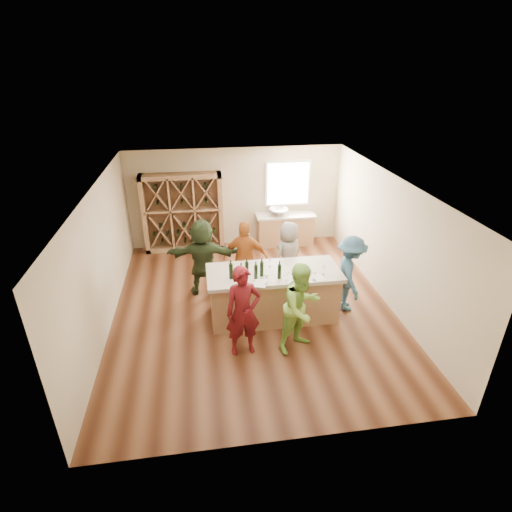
{
  "coord_description": "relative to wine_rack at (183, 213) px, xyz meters",
  "views": [
    {
      "loc": [
        -1.02,
        -7.38,
        4.96
      ],
      "look_at": [
        0.1,
        0.2,
        1.15
      ],
      "focal_mm": 28.0,
      "sensor_mm": 36.0,
      "label": 1
    }
  ],
  "objects": [
    {
      "name": "wine_bottle_b",
      "position": [
        1.18,
        -3.95,
        0.13
      ],
      "size": [
        0.09,
        0.09,
        0.3
      ],
      "primitive_type": "cylinder",
      "rotation": [
        0.0,
        0.0,
        -0.23
      ],
      "color": "black",
      "rests_on": "tasting_counter_top"
    },
    {
      "name": "faucet",
      "position": [
        2.7,
        0.11,
        -0.03
      ],
      "size": [
        0.02,
        0.02,
        0.3
      ],
      "primitive_type": "cylinder",
      "color": "silver",
      "rests_on": "back_counter_top"
    },
    {
      "name": "tasting_menu_b",
      "position": [
        2.14,
        -4.07,
        -0.02
      ],
      "size": [
        0.28,
        0.34,
        0.0
      ],
      "primitive_type": "cube",
      "rotation": [
        0.0,
        0.0,
        0.25
      ],
      "color": "white",
      "rests_on": "tasting_counter_top"
    },
    {
      "name": "person_far_right",
      "position": [
        2.47,
        -2.41,
        -0.3
      ],
      "size": [
        0.94,
        0.85,
        1.61
      ],
      "primitive_type": "imported",
      "rotation": [
        0.0,
        0.0,
        3.7
      ],
      "color": "slate",
      "rests_on": "floor"
    },
    {
      "name": "wine_bottle_d",
      "position": [
        1.47,
        -3.91,
        0.12
      ],
      "size": [
        0.08,
        0.08,
        0.29
      ],
      "primitive_type": "cylinder",
      "rotation": [
        0.0,
        0.0,
        0.15
      ],
      "color": "black",
      "rests_on": "tasting_counter_top"
    },
    {
      "name": "wine_glass_f",
      "position": [
        1.83,
        -3.47,
        0.07
      ],
      "size": [
        0.07,
        0.07,
        0.18
      ],
      "primitive_type": "cone",
      "color": "white",
      "rests_on": "tasting_counter_top"
    },
    {
      "name": "tasting_menu_a",
      "position": [
        1.53,
        -4.11,
        -0.02
      ],
      "size": [
        0.31,
        0.37,
        0.0
      ],
      "primitive_type": "cube",
      "rotation": [
        0.0,
        0.0,
        -0.28
      ],
      "color": "white",
      "rests_on": "tasting_counter_top"
    },
    {
      "name": "back_counter_base",
      "position": [
        2.9,
        -0.07,
        -0.67
      ],
      "size": [
        1.6,
        0.58,
        0.86
      ],
      "primitive_type": "cube",
      "color": "#976D48",
      "rests_on": "floor"
    },
    {
      "name": "tasting_menu_c",
      "position": [
        2.7,
        -4.05,
        -0.02
      ],
      "size": [
        0.26,
        0.31,
        0.0
      ],
      "primitive_type": "cube",
      "rotation": [
        0.0,
        0.0,
        0.26
      ],
      "color": "white",
      "rests_on": "tasting_counter_top"
    },
    {
      "name": "wine_rack",
      "position": [
        0.0,
        0.0,
        0.0
      ],
      "size": [
        2.2,
        0.45,
        2.2
      ],
      "primitive_type": "cube",
      "color": "#976D48",
      "rests_on": "floor"
    },
    {
      "name": "wall_right",
      "position": [
        4.55,
        -3.27,
        0.3
      ],
      "size": [
        0.1,
        7.0,
        2.8
      ],
      "primitive_type": "cube",
      "color": "#BEAB89",
      "rests_on": "ground"
    },
    {
      "name": "person_far_left",
      "position": [
        0.47,
        -2.49,
        -0.19
      ],
      "size": [
        1.74,
        0.78,
        1.82
      ],
      "primitive_type": "imported",
      "rotation": [
        0.0,
        0.0,
        3.04
      ],
      "color": "#263319",
      "rests_on": "floor"
    },
    {
      "name": "person_near_left",
      "position": [
        1.12,
        -4.73,
        -0.22
      ],
      "size": [
        0.7,
        0.54,
        1.77
      ],
      "primitive_type": "imported",
      "rotation": [
        0.0,
        0.0,
        0.12
      ],
      "color": "#590F14",
      "rests_on": "floor"
    },
    {
      "name": "wine_glass_a",
      "position": [
        1.63,
        -4.14,
        0.08
      ],
      "size": [
        0.1,
        0.1,
        0.19
      ],
      "primitive_type": "cone",
      "rotation": [
        0.0,
        0.0,
        -0.4
      ],
      "color": "white",
      "rests_on": "tasting_counter_top"
    },
    {
      "name": "person_far_mid",
      "position": [
        1.43,
        -2.55,
        -0.23
      ],
      "size": [
        1.11,
        0.74,
        1.74
      ],
      "primitive_type": "imported",
      "rotation": [
        0.0,
        0.0,
        2.91
      ],
      "color": "#994C19",
      "rests_on": "floor"
    },
    {
      "name": "wall_left",
      "position": [
        -1.55,
        -3.27,
        0.3
      ],
      "size": [
        0.1,
        7.0,
        2.8
      ],
      "primitive_type": "cube",
      "color": "#BEAB89",
      "rests_on": "ground"
    },
    {
      "name": "floor",
      "position": [
        1.5,
        -3.27,
        -1.15
      ],
      "size": [
        6.0,
        7.0,
        0.1
      ],
      "primitive_type": "cube",
      "color": "#58301C",
      "rests_on": "ground"
    },
    {
      "name": "wine_glass_b",
      "position": [
        2.06,
        -4.09,
        0.06
      ],
      "size": [
        0.08,
        0.08,
        0.17
      ],
      "primitive_type": "cone",
      "rotation": [
        0.0,
        0.0,
        -0.38
      ],
      "color": "white",
      "rests_on": "tasting_counter_top"
    },
    {
      "name": "tasting_counter_base",
      "position": [
        1.88,
        -3.67,
        -0.6
      ],
      "size": [
        2.6,
        1.0,
        1.0
      ],
      "primitive_type": "cube",
      "color": "#976D48",
      "rests_on": "floor"
    },
    {
      "name": "sink",
      "position": [
        2.7,
        -0.07,
        -0.09
      ],
      "size": [
        0.54,
        0.54,
        0.19
      ],
      "primitive_type": "imported",
      "color": "silver",
      "rests_on": "back_counter_top"
    },
    {
      "name": "wall_front",
      "position": [
        1.5,
        -6.82,
        0.3
      ],
      "size": [
        6.0,
        0.1,
        2.8
      ],
      "primitive_type": "cube",
      "color": "#BEAB89",
      "rests_on": "ground"
    },
    {
      "name": "wine_bottle_c",
      "position": [
        1.32,
        -3.75,
        0.13
      ],
      "size": [
        0.09,
        0.09,
        0.29
      ],
      "primitive_type": "cylinder",
      "rotation": [
        0.0,
        0.0,
        -0.38
      ],
      "color": "black",
      "rests_on": "tasting_counter_top"
    },
    {
      "name": "window_pane",
      "position": [
        3.0,
        0.17,
        0.65
      ],
      "size": [
        1.18,
        0.01,
        1.18
      ],
      "primitive_type": "cube",
      "color": "white",
      "rests_on": "wall_back"
    },
    {
      "name": "back_counter_top",
      "position": [
        2.9,
        -0.07,
        -0.21
      ],
      "size": [
        1.7,
        0.62,
        0.06
      ],
      "primitive_type": "cube",
      "color": "#B3A693",
      "rests_on": "back_counter_base"
    },
    {
      "name": "person_server",
      "position": [
        3.54,
        -3.6,
        -0.25
      ],
      "size": [
        0.65,
        1.15,
        1.7
      ],
      "primitive_type": "imported",
      "rotation": [
        0.0,
        0.0,
        1.44
      ],
      "color": "#335972",
      "rests_on": "floor"
    },
    {
      "name": "wine_bottle_f",
      "position": [
        1.93,
        -3.97,
        0.13
      ],
      "size": [
        0.07,
        0.07,
        0.3
      ],
      "primitive_type": "cylinder",
      "color": "black",
      "rests_on": "tasting_counter_top"
    },
    {
      "name": "wine_bottle_e",
      "position": [
        1.6,
        -3.82,
        0.13
      ],
      "size": [
        0.09,
        0.09,
        0.31
      ],
      "primitive_type": "cylinder",
      "rotation": [
        0.0,
        0.0,
        0.16
      ],
      "color": "black",
      "rests_on": "tasting_counter_top"
    },
    {
      "name": "wall_back",
      "position": [
        1.5,
        0.28,
        0.3
      ],
      "size": [
        6.0,
        0.1,
        2.8
      ],
      "primitive_type": "cube",
      "color": "#BEAB89",
      "rests_on": "ground"
    },
    {
      "name": "ceiling",
      "position": [
        1.5,
        -3.27,
        1.75
      ],
      "size": [
        6.0,
        7.0,
        0.1
      ],
      "primitive_type": "cube",
      "color": "white",
      "rests_on": "ground"
    },
    {
      "name": "wine_glass_c",
      "position": [
        2.59,
        -4.14,
        0.06
      ],
      "size": [
        0.07,
        0.07,
        0.16
      ],
      "primitive_type": "cone",
      "rotation": [
        0.0,
        0.0,
        -0.27
      ],
      "color": "white",
      "rests_on": "tasting_counter_top"
    },
    {
      "name": "wine_bottle_a",
      "position": [
        1.0,
        -3.84,
        0.14
      ],
      "size": [
        0.08,
        0.08,
        0.32
      ],
      "primitive_type": "cylinder",
      "rotation": [
        0.0,
        0.0,
        0.07
      ],
      "color": "black",
      "rests_on": "tasting_counter_top"
    },
    {
      "name": "window_frame",
      "position": [
        3.0,
        0.2,
        0.65
      ],
      "size": [
        1.3,
        0.06,
        1.3
      ],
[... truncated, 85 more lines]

